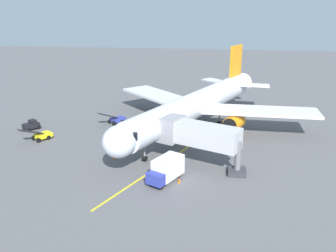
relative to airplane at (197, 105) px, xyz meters
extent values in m
plane|color=#565659|center=(0.40, -0.02, -4.00)|extent=(220.00, 220.00, 0.00)
cube|color=yellow|center=(0.11, 6.26, -4.00)|extent=(15.74, 36.96, 0.01)
cylinder|color=silver|center=(0.11, 0.26, 0.10)|extent=(16.69, 32.81, 3.80)
ellipsoid|color=silver|center=(7.17, 17.03, 0.10)|extent=(4.88, 5.09, 3.61)
cone|color=silver|center=(-7.07, -16.79, 0.10)|extent=(4.32, 4.09, 3.42)
cube|color=black|center=(6.63, 15.74, 0.65)|extent=(3.60, 2.73, 0.90)
cube|color=silver|center=(-9.19, 0.14, -0.50)|extent=(17.12, 5.44, 0.36)
cylinder|color=orange|center=(-5.62, 1.59, -2.00)|extent=(3.44, 4.03, 2.30)
cylinder|color=black|center=(-4.95, 3.20, -2.00)|extent=(2.01, 1.00, 2.10)
cube|color=silver|center=(6.52, -6.48, -0.50)|extent=(15.76, 15.71, 0.36)
cylinder|color=orange|center=(5.07, -2.91, -2.00)|extent=(3.44, 4.03, 2.30)
cylinder|color=black|center=(5.75, -1.30, -2.00)|extent=(2.01, 1.00, 2.10)
cube|color=orange|center=(-5.90, -14.03, 3.90)|extent=(2.19, 4.56, 7.20)
cube|color=silver|center=(-8.74, -12.51, 0.70)|extent=(6.58, 2.93, 0.24)
cube|color=silver|center=(-2.84, -14.99, 0.70)|extent=(6.41, 6.00, 0.24)
cylinder|color=slate|center=(5.35, 12.70, -2.27)|extent=(0.24, 0.24, 2.77)
cylinder|color=black|center=(5.35, 12.70, -3.65)|extent=(0.69, 0.82, 0.70)
cylinder|color=slate|center=(-3.45, -1.50, -2.07)|extent=(0.24, 0.24, 2.77)
cylinder|color=black|center=(-3.45, -1.50, -3.45)|extent=(0.84, 1.19, 1.10)
cylinder|color=slate|center=(1.34, -3.51, -2.07)|extent=(0.24, 0.24, 2.77)
cylinder|color=black|center=(1.34, -3.51, -3.45)|extent=(0.84, 1.19, 1.10)
cube|color=#B7B7BC|center=(-1.62, 12.92, -0.10)|extent=(9.30, 5.89, 2.50)
cube|color=gray|center=(2.53, 11.17, -0.10)|extent=(3.82, 4.04, 3.00)
cylinder|color=slate|center=(-5.76, 14.66, -2.05)|extent=(0.70, 0.70, 3.90)
cube|color=#333338|center=(-5.76, 14.66, -3.70)|extent=(2.00, 2.00, 0.60)
cylinder|color=#23232D|center=(2.70, 15.67, -3.56)|extent=(0.26, 0.26, 0.88)
cube|color=orange|center=(2.70, 15.67, -2.82)|extent=(0.44, 0.44, 0.60)
cube|color=silver|center=(2.70, 15.67, -2.82)|extent=(0.46, 0.46, 0.10)
sphere|color=brown|center=(2.70, 15.67, -2.40)|extent=(0.22, 0.22, 0.22)
cylinder|color=#23232D|center=(7.25, 5.36, -3.56)|extent=(0.26, 0.26, 0.88)
cube|color=#D8EA19|center=(7.25, 5.36, -2.82)|extent=(0.37, 0.44, 0.60)
cube|color=silver|center=(7.25, 5.36, -2.82)|extent=(0.38, 0.47, 0.10)
sphere|color=#9E7051|center=(7.25, 5.36, -2.40)|extent=(0.22, 0.22, 0.22)
cube|color=#2D3899|center=(2.61, 18.97, -2.98)|extent=(2.45, 2.36, 1.20)
cube|color=black|center=(2.92, 19.59, -2.78)|extent=(1.60, 0.89, 0.70)
cube|color=silver|center=(1.75, 17.21, -2.48)|extent=(3.38, 4.11, 2.20)
cylinder|color=black|center=(2.13, 19.48, -3.58)|extent=(0.59, 0.86, 0.84)
cylinder|color=black|center=(3.30, 18.90, -3.58)|extent=(0.59, 0.86, 0.84)
cylinder|color=black|center=(0.73, 16.60, -3.58)|extent=(0.59, 0.86, 0.84)
cylinder|color=black|center=(1.90, 16.03, -3.58)|extent=(0.59, 0.86, 0.84)
cube|color=#2D3899|center=(12.87, -1.64, -3.38)|extent=(2.57, 2.65, 0.60)
cube|color=black|center=(13.90, -0.42, -2.48)|extent=(3.11, 3.45, 1.61)
cylinder|color=black|center=(13.12, -0.34, -3.68)|extent=(0.60, 0.65, 0.64)
cylinder|color=black|center=(14.11, -1.18, -3.68)|extent=(0.60, 0.65, 0.64)
cylinder|color=black|center=(12.15, -1.49, -3.68)|extent=(0.60, 0.65, 0.64)
cylinder|color=black|center=(13.14, -2.33, -3.68)|extent=(0.60, 0.65, 0.64)
cube|color=black|center=(25.17, 3.55, -3.35)|extent=(2.54, 2.75, 0.70)
cube|color=black|center=(25.00, 3.30, -2.75)|extent=(1.42, 1.36, 0.50)
cylinder|color=black|center=(25.09, 4.58, -3.70)|extent=(0.55, 0.64, 0.60)
cylinder|color=black|center=(26.16, 3.84, -3.70)|extent=(0.55, 0.64, 0.60)
cylinder|color=black|center=(24.18, 3.26, -3.70)|extent=(0.55, 0.64, 0.60)
cylinder|color=black|center=(25.26, 2.52, -3.70)|extent=(0.55, 0.64, 0.60)
cube|color=yellow|center=(21.27, 7.32, -3.38)|extent=(2.45, 2.66, 0.60)
cube|color=black|center=(22.14, 8.66, -2.48)|extent=(2.78, 3.65, 1.61)
cylinder|color=black|center=(21.35, 8.64, -3.68)|extent=(0.56, 0.67, 0.64)
cylinder|color=black|center=(22.44, 7.93, -3.68)|extent=(0.56, 0.67, 0.64)
cylinder|color=black|center=(20.54, 7.37, -3.68)|extent=(0.56, 0.67, 0.64)
cylinder|color=black|center=(21.63, 6.67, -3.68)|extent=(0.56, 0.67, 0.64)
cone|color=#F2590F|center=(9.34, 12.59, -3.73)|extent=(0.32, 0.32, 0.55)
cone|color=#F2590F|center=(0.47, 17.74, -3.73)|extent=(0.32, 0.32, 0.55)
camera|label=1|loc=(-3.65, 52.74, 14.15)|focal=38.78mm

